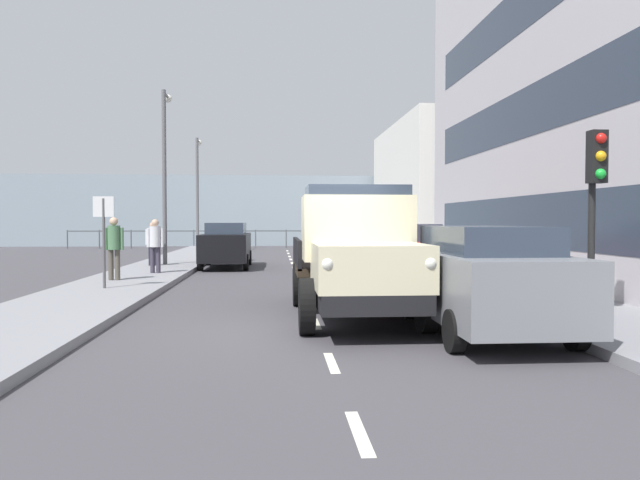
{
  "coord_description": "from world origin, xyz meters",
  "views": [
    {
      "loc": [
        0.71,
        9.92,
        1.81
      ],
      "look_at": [
        -0.56,
        -7.0,
        1.25
      ],
      "focal_mm": 33.57,
      "sensor_mm": 36.0,
      "label": 1
    }
  ],
  "objects_px": {
    "car_black_oppositeside_0": "(226,244)",
    "lamp_post_far": "(198,183)",
    "car_red_kerbside_1": "(401,255)",
    "pedestrian_in_dark_coat": "(153,240)",
    "car_grey_kerbside_near": "(482,278)",
    "pedestrian_couple_a": "(155,241)",
    "lamp_post_promenade": "(165,161)",
    "street_sign": "(104,226)",
    "traffic_light_near": "(595,182)",
    "truck_vintage_cream": "(356,255)",
    "pedestrian_couple_b": "(114,243)"
  },
  "relations": [
    {
      "from": "traffic_light_near",
      "to": "pedestrian_in_dark_coat",
      "type": "bearing_deg",
      "value": -51.24
    },
    {
      "from": "traffic_light_near",
      "to": "lamp_post_far",
      "type": "xyz_separation_m",
      "value": [
        9.81,
        -23.86,
        1.41
      ]
    },
    {
      "from": "truck_vintage_cream",
      "to": "car_red_kerbside_1",
      "type": "bearing_deg",
      "value": -111.29
    },
    {
      "from": "truck_vintage_cream",
      "to": "traffic_light_near",
      "type": "bearing_deg",
      "value": 168.88
    },
    {
      "from": "traffic_light_near",
      "to": "lamp_post_far",
      "type": "bearing_deg",
      "value": -67.66
    },
    {
      "from": "car_grey_kerbside_near",
      "to": "car_black_oppositeside_0",
      "type": "height_order",
      "value": "same"
    },
    {
      "from": "truck_vintage_cream",
      "to": "lamp_post_promenade",
      "type": "xyz_separation_m",
      "value": [
        5.63,
        -12.43,
        2.88
      ]
    },
    {
      "from": "pedestrian_in_dark_coat",
      "to": "lamp_post_far",
      "type": "relative_size",
      "value": 0.26
    },
    {
      "from": "car_grey_kerbside_near",
      "to": "pedestrian_couple_b",
      "type": "relative_size",
      "value": 2.55
    },
    {
      "from": "lamp_post_promenade",
      "to": "traffic_light_near",
      "type": "bearing_deg",
      "value": 126.18
    },
    {
      "from": "truck_vintage_cream",
      "to": "street_sign",
      "type": "bearing_deg",
      "value": -37.07
    },
    {
      "from": "pedestrian_in_dark_coat",
      "to": "lamp_post_far",
      "type": "xyz_separation_m",
      "value": [
        -0.19,
        -11.41,
        2.8
      ]
    },
    {
      "from": "truck_vintage_cream",
      "to": "car_grey_kerbside_near",
      "type": "distance_m",
      "value": 2.33
    },
    {
      "from": "lamp_post_promenade",
      "to": "lamp_post_far",
      "type": "bearing_deg",
      "value": -89.25
    },
    {
      "from": "street_sign",
      "to": "pedestrian_couple_b",
      "type": "bearing_deg",
      "value": -81.91
    },
    {
      "from": "street_sign",
      "to": "pedestrian_couple_a",
      "type": "bearing_deg",
      "value": -95.55
    },
    {
      "from": "pedestrian_in_dark_coat",
      "to": "lamp_post_far",
      "type": "height_order",
      "value": "lamp_post_far"
    },
    {
      "from": "car_grey_kerbside_near",
      "to": "traffic_light_near",
      "type": "distance_m",
      "value": 2.78
    },
    {
      "from": "lamp_post_far",
      "to": "street_sign",
      "type": "distance_m",
      "value": 18.93
    },
    {
      "from": "truck_vintage_cream",
      "to": "lamp_post_far",
      "type": "relative_size",
      "value": 0.9
    },
    {
      "from": "car_red_kerbside_1",
      "to": "pedestrian_couple_b",
      "type": "relative_size",
      "value": 2.48
    },
    {
      "from": "car_black_oppositeside_0",
      "to": "traffic_light_near",
      "type": "height_order",
      "value": "traffic_light_near"
    },
    {
      "from": "car_red_kerbside_1",
      "to": "car_black_oppositeside_0",
      "type": "bearing_deg",
      "value": -55.83
    },
    {
      "from": "car_black_oppositeside_0",
      "to": "lamp_post_far",
      "type": "xyz_separation_m",
      "value": [
        2.44,
        -10.75,
        2.99
      ]
    },
    {
      "from": "car_grey_kerbside_near",
      "to": "traffic_light_near",
      "type": "relative_size",
      "value": 1.4
    },
    {
      "from": "lamp_post_promenade",
      "to": "car_black_oppositeside_0",
      "type": "bearing_deg",
      "value": 177.45
    },
    {
      "from": "car_black_oppositeside_0",
      "to": "traffic_light_near",
      "type": "xyz_separation_m",
      "value": [
        -7.37,
        13.12,
        1.58
      ]
    },
    {
      "from": "car_red_kerbside_1",
      "to": "lamp_post_far",
      "type": "relative_size",
      "value": 0.7
    },
    {
      "from": "traffic_light_near",
      "to": "car_grey_kerbside_near",
      "type": "bearing_deg",
      "value": 15.54
    },
    {
      "from": "pedestrian_couple_b",
      "to": "lamp_post_far",
      "type": "relative_size",
      "value": 0.28
    },
    {
      "from": "pedestrian_couple_b",
      "to": "pedestrian_in_dark_coat",
      "type": "xyz_separation_m",
      "value": [
        0.03,
        -5.41,
        -0.1
      ]
    },
    {
      "from": "pedestrian_couple_a",
      "to": "traffic_light_near",
      "type": "relative_size",
      "value": 0.53
    },
    {
      "from": "lamp_post_far",
      "to": "car_red_kerbside_1",
      "type": "bearing_deg",
      "value": 112.5
    },
    {
      "from": "car_red_kerbside_1",
      "to": "car_black_oppositeside_0",
      "type": "xyz_separation_m",
      "value": [
        5.17,
        -7.62,
        -0.0
      ]
    },
    {
      "from": "traffic_light_near",
      "to": "street_sign",
      "type": "xyz_separation_m",
      "value": [
        9.69,
        -5.06,
        -0.79
      ]
    },
    {
      "from": "car_black_oppositeside_0",
      "to": "truck_vintage_cream",
      "type": "bearing_deg",
      "value": 105.14
    },
    {
      "from": "car_red_kerbside_1",
      "to": "car_black_oppositeside_0",
      "type": "distance_m",
      "value": 9.21
    },
    {
      "from": "pedestrian_in_dark_coat",
      "to": "street_sign",
      "type": "distance_m",
      "value": 7.42
    },
    {
      "from": "car_grey_kerbside_near",
      "to": "lamp_post_promenade",
      "type": "height_order",
      "value": "lamp_post_promenade"
    },
    {
      "from": "truck_vintage_cream",
      "to": "car_grey_kerbside_near",
      "type": "relative_size",
      "value": 1.26
    },
    {
      "from": "truck_vintage_cream",
      "to": "traffic_light_near",
      "type": "height_order",
      "value": "traffic_light_near"
    },
    {
      "from": "lamp_post_promenade",
      "to": "street_sign",
      "type": "relative_size",
      "value": 2.92
    },
    {
      "from": "lamp_post_promenade",
      "to": "lamp_post_far",
      "type": "relative_size",
      "value": 1.05
    },
    {
      "from": "lamp_post_far",
      "to": "street_sign",
      "type": "xyz_separation_m",
      "value": [
        -0.12,
        18.8,
        -2.2
      ]
    },
    {
      "from": "truck_vintage_cream",
      "to": "car_black_oppositeside_0",
      "type": "height_order",
      "value": "truck_vintage_cream"
    },
    {
      "from": "car_black_oppositeside_0",
      "to": "pedestrian_in_dark_coat",
      "type": "bearing_deg",
      "value": 14.27
    },
    {
      "from": "pedestrian_in_dark_coat",
      "to": "lamp_post_promenade",
      "type": "xyz_separation_m",
      "value": [
        -0.33,
        -0.77,
        2.97
      ]
    },
    {
      "from": "car_red_kerbside_1",
      "to": "traffic_light_near",
      "type": "height_order",
      "value": "traffic_light_near"
    },
    {
      "from": "car_grey_kerbside_near",
      "to": "pedestrian_couple_a",
      "type": "distance_m",
      "value": 12.15
    },
    {
      "from": "car_grey_kerbside_near",
      "to": "pedestrian_couple_b",
      "type": "distance_m",
      "value": 10.91
    }
  ]
}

